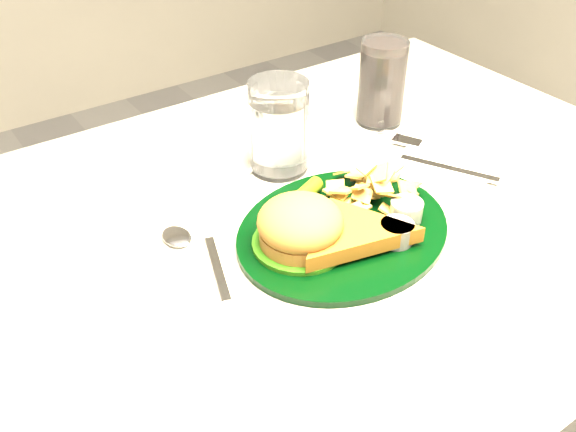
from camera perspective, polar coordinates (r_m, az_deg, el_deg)
name	(u,v)px	position (r m, az deg, el deg)	size (l,w,h in m)	color
table	(292,403)	(1.11, 0.39, -16.33)	(1.20, 0.80, 0.75)	#B0AB9E
dinner_plate	(344,212)	(0.81, 5.03, 0.34)	(0.30, 0.25, 0.07)	black
water_glass	(279,127)	(0.92, -0.83, 7.93)	(0.09, 0.09, 0.14)	white
cola_glass	(382,83)	(1.07, 8.34, 11.64)	(0.08, 0.08, 0.14)	black
fork_napkin	(443,166)	(0.98, 13.64, 4.38)	(0.15, 0.19, 0.01)	white
spoon	(217,266)	(0.77, -6.30, -4.46)	(0.04, 0.16, 0.01)	white
wrapped_straw	(240,179)	(0.93, -4.27, 3.28)	(0.20, 0.07, 0.01)	white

